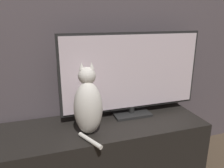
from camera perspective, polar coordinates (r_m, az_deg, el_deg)
wall_back at (r=1.77m, az=-5.18°, el=18.47°), size 4.80×0.05×2.60m
tv_stand at (r=1.79m, az=-1.95°, el=-17.41°), size 1.53×0.51×0.49m
tv at (r=1.71m, az=5.33°, el=2.61°), size 1.13×0.18×0.66m
cat at (r=1.48m, az=-6.27°, el=-5.43°), size 0.22×0.33×0.49m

